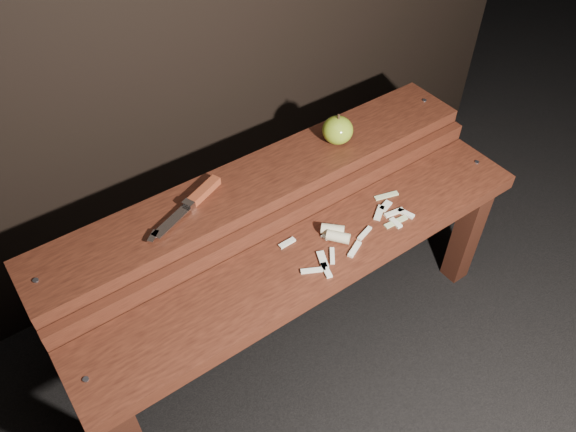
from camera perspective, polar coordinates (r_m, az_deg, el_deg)
ground at (r=1.68m, az=1.22°, el=-12.02°), size 60.00×60.00×0.00m
bench_front_tier at (r=1.36m, az=2.97°, el=-5.81°), size 1.20×0.20×0.42m
bench_rear_tier at (r=1.44m, az=-2.44°, el=1.44°), size 1.20×0.21×0.50m
apple at (r=1.47m, az=5.06°, el=8.68°), size 0.08×0.08×0.09m
knife at (r=1.33m, az=-9.32°, el=1.76°), size 0.23×0.11×0.02m
apple_scraps at (r=1.35m, az=5.87°, el=-1.70°), size 0.36×0.15×0.03m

